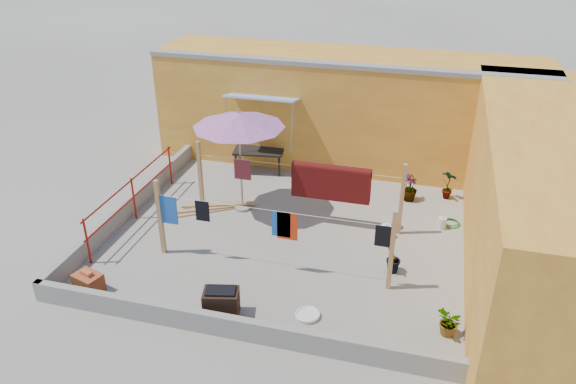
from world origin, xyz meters
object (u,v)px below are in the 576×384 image
at_px(brazier, 221,303).
at_px(water_jug_a, 442,223).
at_px(outdoor_table, 259,152).
at_px(plant_back_a, 346,180).
at_px(patio_umbrella, 239,120).
at_px(white_basin, 308,315).
at_px(green_hose, 450,223).
at_px(brick_stack, 88,283).
at_px(water_jug_b, 386,231).

bearing_deg(brazier, water_jug_a, 47.98).
xyz_separation_m(outdoor_table, plant_back_a, (2.65, -0.63, -0.25)).
distance_m(patio_umbrella, outdoor_table, 2.90).
bearing_deg(water_jug_a, white_basin, -120.48).
height_order(outdoor_table, white_basin, outdoor_table).
xyz_separation_m(patio_umbrella, white_basin, (2.59, -3.63, -2.36)).
bearing_deg(green_hose, brick_stack, -146.45).
distance_m(patio_umbrella, white_basin, 5.04).
bearing_deg(white_basin, water_jug_b, 71.20).
height_order(white_basin, water_jug_b, water_jug_b).
distance_m(white_basin, plant_back_a, 5.27).
height_order(outdoor_table, green_hose, outdoor_table).
bearing_deg(water_jug_a, plant_back_a, 153.91).
xyz_separation_m(white_basin, plant_back_a, (-0.22, 5.26, 0.30)).
relative_size(patio_umbrella, water_jug_b, 7.27).
height_order(brazier, water_jug_a, brazier).
xyz_separation_m(water_jug_a, green_hose, (0.21, 0.26, -0.11)).
xyz_separation_m(outdoor_table, brazier, (1.28, -6.27, -0.31)).
bearing_deg(plant_back_a, green_hose, -19.82).
bearing_deg(outdoor_table, white_basin, -64.06).
xyz_separation_m(brick_stack, brazier, (2.85, 0.01, 0.08)).
bearing_deg(water_jug_b, brazier, -126.70).
height_order(outdoor_table, water_jug_b, outdoor_table).
bearing_deg(outdoor_table, green_hose, -16.79).
bearing_deg(water_jug_b, outdoor_table, 146.13).
distance_m(brick_stack, water_jug_b, 6.62).
relative_size(brick_stack, brazier, 0.86).
relative_size(patio_umbrella, green_hose, 5.70).
distance_m(outdoor_table, plant_back_a, 2.73).
height_order(patio_umbrella, plant_back_a, patio_umbrella).
bearing_deg(plant_back_a, water_jug_a, -26.09).
bearing_deg(white_basin, outdoor_table, 115.94).
bearing_deg(green_hose, outdoor_table, 163.21).
distance_m(patio_umbrella, green_hose, 5.70).
bearing_deg(plant_back_a, outdoor_table, 166.52).
xyz_separation_m(water_jug_b, green_hose, (1.47, 1.02, -0.13)).
distance_m(water_jug_a, plant_back_a, 2.87).
xyz_separation_m(green_hose, plant_back_a, (-2.79, 1.00, 0.32)).
relative_size(white_basin, water_jug_a, 1.49).
relative_size(brazier, white_basin, 1.55).
relative_size(water_jug_a, water_jug_b, 0.87).
relative_size(patio_umbrella, white_basin, 5.58).
distance_m(brazier, water_jug_a, 5.89).
bearing_deg(patio_umbrella, brazier, -76.04).
bearing_deg(white_basin, plant_back_a, 92.38).
relative_size(water_jug_a, green_hose, 0.68).
distance_m(brazier, plant_back_a, 5.80).
xyz_separation_m(outdoor_table, brick_stack, (-1.57, -6.29, -0.39)).
bearing_deg(brazier, water_jug_b, 53.30).
relative_size(outdoor_table, water_jug_b, 4.11).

